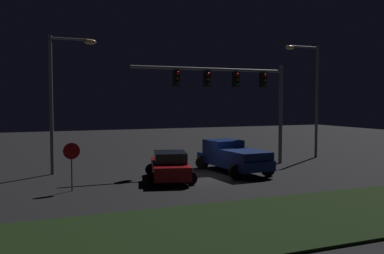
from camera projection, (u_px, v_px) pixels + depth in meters
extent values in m
plane|color=black|center=(207.00, 175.00, 23.81)|extent=(80.00, 80.00, 0.00)
cube|color=black|center=(315.00, 215.00, 15.28)|extent=(20.92, 5.88, 0.10)
cube|color=navy|center=(233.00, 161.00, 24.75)|extent=(2.31, 5.51, 0.55)
cube|color=navy|center=(223.00, 147.00, 25.78)|extent=(1.95, 2.01, 0.85)
cube|color=black|center=(223.00, 145.00, 25.77)|extent=(1.85, 1.62, 0.51)
cube|color=navy|center=(244.00, 154.00, 23.75)|extent=(2.09, 3.13, 0.45)
cylinder|color=black|center=(202.00, 162.00, 26.06)|extent=(0.80, 0.22, 0.80)
cylinder|color=black|center=(231.00, 160.00, 26.97)|extent=(0.80, 0.22, 0.80)
cylinder|color=black|center=(236.00, 172.00, 22.58)|extent=(0.80, 0.22, 0.80)
cylinder|color=black|center=(268.00, 169.00, 23.48)|extent=(0.80, 0.22, 0.80)
cube|color=maroon|center=(170.00, 168.00, 22.41)|extent=(2.89, 4.72, 0.70)
cube|color=black|center=(170.00, 157.00, 22.12)|extent=(2.07, 2.35, 0.55)
cylinder|color=black|center=(151.00, 170.00, 23.79)|extent=(0.64, 0.22, 0.64)
cylinder|color=black|center=(184.00, 169.00, 24.02)|extent=(0.64, 0.22, 0.64)
cylinder|color=black|center=(153.00, 179.00, 20.83)|extent=(0.64, 0.22, 0.64)
cylinder|color=black|center=(191.00, 178.00, 21.06)|extent=(0.64, 0.22, 0.64)
cylinder|color=slate|center=(281.00, 114.00, 28.43)|extent=(0.24, 0.24, 6.50)
cylinder|color=slate|center=(211.00, 69.00, 26.31)|extent=(10.20, 0.18, 0.18)
cube|color=black|center=(263.00, 80.00, 27.76)|extent=(0.32, 0.44, 0.95)
sphere|color=red|center=(265.00, 75.00, 27.53)|extent=(0.22, 0.22, 0.22)
sphere|color=#59380A|center=(265.00, 80.00, 27.55)|extent=(0.22, 0.22, 0.22)
sphere|color=#0C4719|center=(265.00, 85.00, 27.57)|extent=(0.22, 0.22, 0.22)
cube|color=black|center=(236.00, 80.00, 26.99)|extent=(0.32, 0.44, 0.95)
sphere|color=red|center=(237.00, 75.00, 26.76)|extent=(0.22, 0.22, 0.22)
sphere|color=#59380A|center=(237.00, 79.00, 26.78)|extent=(0.22, 0.22, 0.22)
sphere|color=#0C4719|center=(237.00, 84.00, 26.80)|extent=(0.22, 0.22, 0.22)
cube|color=black|center=(207.00, 79.00, 26.23)|extent=(0.32, 0.44, 0.95)
sphere|color=red|center=(208.00, 74.00, 26.00)|extent=(0.22, 0.22, 0.22)
sphere|color=#59380A|center=(208.00, 79.00, 26.01)|extent=(0.22, 0.22, 0.22)
sphere|color=#0C4719|center=(208.00, 84.00, 26.03)|extent=(0.22, 0.22, 0.22)
cube|color=black|center=(176.00, 78.00, 25.46)|extent=(0.32, 0.44, 0.95)
sphere|color=red|center=(178.00, 73.00, 25.23)|extent=(0.22, 0.22, 0.22)
sphere|color=#59380A|center=(178.00, 78.00, 25.25)|extent=(0.22, 0.22, 0.22)
sphere|color=#0C4719|center=(178.00, 83.00, 25.27)|extent=(0.22, 0.22, 0.22)
cylinder|color=slate|center=(51.00, 105.00, 23.93)|extent=(0.20, 0.20, 7.79)
cylinder|color=slate|center=(70.00, 39.00, 24.13)|extent=(2.21, 0.12, 0.12)
ellipsoid|color=#F9CC72|center=(90.00, 42.00, 24.56)|extent=(0.70, 0.44, 0.30)
cylinder|color=slate|center=(317.00, 102.00, 31.31)|extent=(0.20, 0.20, 8.17)
cylinder|color=slate|center=(304.00, 47.00, 30.61)|extent=(2.42, 0.12, 0.12)
ellipsoid|color=#F9CC72|center=(290.00, 47.00, 30.16)|extent=(0.70, 0.44, 0.30)
cylinder|color=slate|center=(72.00, 167.00, 19.59)|extent=(0.07, 0.07, 2.20)
cylinder|color=#B20C0F|center=(72.00, 151.00, 19.52)|extent=(0.76, 0.03, 0.76)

